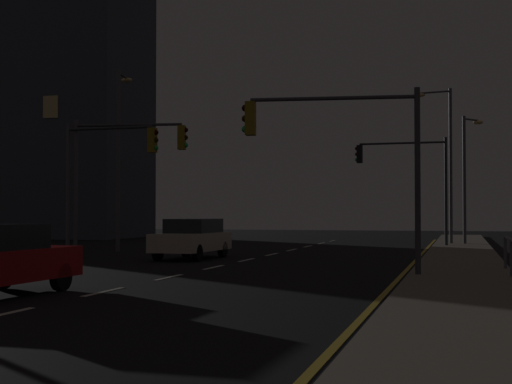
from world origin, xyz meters
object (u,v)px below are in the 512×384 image
(traffic_light_far_center, at_px, (124,159))
(traffic_light_near_left, at_px, (406,169))
(building_distant, at_px, (9,37))
(traffic_light_overhead_east, at_px, (337,141))
(traffic_light_mid_right, at_px, (106,162))
(street_lamp_across_street, at_px, (120,145))
(car_oncoming, at_px, (192,238))
(street_lamp_median, at_px, (445,152))
(street_lamp_far_end, at_px, (467,167))

(traffic_light_far_center, bearing_deg, traffic_light_near_left, 51.09)
(traffic_light_far_center, height_order, building_distant, building_distant)
(traffic_light_near_left, distance_m, traffic_light_far_center, 16.12)
(traffic_light_overhead_east, bearing_deg, traffic_light_mid_right, 148.29)
(traffic_light_near_left, bearing_deg, traffic_light_far_center, -128.91)
(building_distant, bearing_deg, street_lamp_across_street, -44.88)
(street_lamp_across_street, bearing_deg, building_distant, 135.12)
(car_oncoming, relative_size, building_distant, 0.15)
(car_oncoming, xyz_separation_m, traffic_light_mid_right, (-3.18, -1.07, 2.97))
(car_oncoming, height_order, traffic_light_mid_right, traffic_light_mid_right)
(traffic_light_overhead_east, relative_size, traffic_light_mid_right, 0.95)
(traffic_light_mid_right, bearing_deg, street_lamp_across_street, 110.32)
(traffic_light_overhead_east, distance_m, traffic_light_mid_right, 11.87)
(traffic_light_overhead_east, bearing_deg, traffic_light_near_left, 88.36)
(traffic_light_far_center, bearing_deg, building_distant, 131.82)
(street_lamp_across_street, bearing_deg, traffic_light_mid_right, -69.68)
(traffic_light_far_center, relative_size, street_lamp_across_street, 0.65)
(traffic_light_mid_right, distance_m, building_distant, 31.42)
(traffic_light_mid_right, bearing_deg, building_distant, 130.44)
(car_oncoming, xyz_separation_m, traffic_light_far_center, (-2.66, -0.59, 3.12))
(traffic_light_mid_right, xyz_separation_m, building_distant, (-19.06, 22.37, 11.10))
(street_lamp_across_street, bearing_deg, traffic_light_near_left, 31.23)
(street_lamp_median, bearing_deg, car_oncoming, -122.95)
(car_oncoming, bearing_deg, building_distant, 136.24)
(street_lamp_across_street, distance_m, building_distant, 26.06)
(traffic_light_far_center, bearing_deg, traffic_light_mid_right, -137.50)
(car_oncoming, bearing_deg, street_lamp_far_end, 54.02)
(traffic_light_near_left, xyz_separation_m, street_lamp_median, (1.97, 2.61, 1.06))
(street_lamp_across_street, relative_size, street_lamp_median, 1.00)
(traffic_light_mid_right, xyz_separation_m, street_lamp_far_end, (13.75, 15.63, 0.50))
(car_oncoming, xyz_separation_m, traffic_light_near_left, (7.47, 11.95, 3.27))
(traffic_light_near_left, bearing_deg, street_lamp_across_street, -148.77)
(traffic_light_mid_right, distance_m, street_lamp_median, 20.14)
(traffic_light_mid_right, bearing_deg, street_lamp_far_end, 48.66)
(traffic_light_near_left, bearing_deg, street_lamp_far_end, 40.00)
(traffic_light_mid_right, height_order, street_lamp_across_street, street_lamp_across_street)
(traffic_light_overhead_east, relative_size, building_distant, 0.17)
(traffic_light_overhead_east, bearing_deg, street_lamp_far_end, 80.51)
(traffic_light_overhead_east, bearing_deg, building_distant, 135.54)
(traffic_light_overhead_east, relative_size, street_lamp_median, 0.60)
(traffic_light_overhead_east, xyz_separation_m, traffic_light_mid_right, (-10.09, 6.24, -0.01))
(car_oncoming, height_order, traffic_light_near_left, traffic_light_near_left)
(traffic_light_near_left, height_order, traffic_light_mid_right, traffic_light_near_left)
(traffic_light_far_center, bearing_deg, street_lamp_across_street, 117.18)
(street_lamp_far_end, height_order, street_lamp_across_street, street_lamp_across_street)
(street_lamp_far_end, distance_m, street_lamp_across_street, 18.80)
(street_lamp_far_end, bearing_deg, street_lamp_median, 179.60)
(traffic_light_mid_right, bearing_deg, car_oncoming, 18.60)
(street_lamp_median, xyz_separation_m, building_distant, (-31.68, 6.74, 9.74))
(traffic_light_near_left, xyz_separation_m, traffic_light_far_center, (-10.12, -12.54, -0.15))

